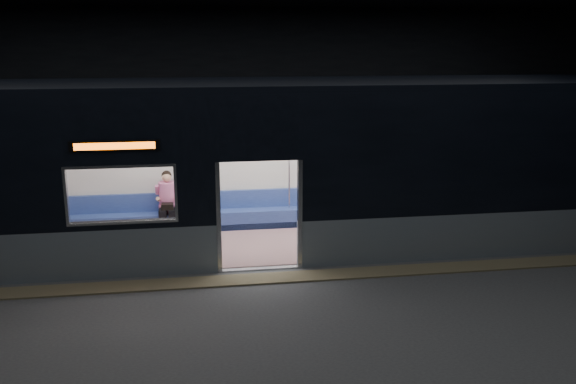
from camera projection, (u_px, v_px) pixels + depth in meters
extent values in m
cube|color=#47494C|center=(267.00, 292.00, 10.27)|extent=(24.00, 14.00, 0.01)
cube|color=black|center=(235.00, 103.00, 16.37)|extent=(24.00, 0.04, 5.00)
cube|color=black|center=(435.00, 377.00, 2.98)|extent=(24.00, 0.04, 5.00)
cube|color=#8C7F59|center=(263.00, 279.00, 10.79)|extent=(22.80, 0.50, 0.03)
cube|color=gray|center=(506.00, 234.00, 11.90)|extent=(8.30, 0.12, 0.90)
cube|color=black|center=(514.00, 153.00, 11.52)|extent=(8.30, 0.12, 2.30)
cube|color=black|center=(258.00, 128.00, 10.66)|extent=(1.40, 0.12, 1.15)
cube|color=#B7BABC|center=(219.00, 218.00, 10.93)|extent=(0.08, 0.14, 2.05)
cube|color=#B7BABC|center=(300.00, 214.00, 11.15)|extent=(0.08, 0.14, 2.05)
cube|color=black|center=(115.00, 146.00, 10.27)|extent=(1.50, 0.04, 0.18)
cube|color=#F35D0B|center=(115.00, 146.00, 10.26)|extent=(1.34, 0.03, 0.12)
cube|color=silver|center=(245.00, 156.00, 13.67)|extent=(18.00, 0.12, 3.20)
cube|color=black|center=(250.00, 85.00, 11.88)|extent=(18.00, 3.00, 0.15)
cube|color=gray|center=(253.00, 243.00, 12.66)|extent=(17.76, 2.76, 0.04)
cube|color=silver|center=(251.00, 132.00, 12.11)|extent=(17.76, 2.76, 0.10)
cube|color=navy|center=(248.00, 218.00, 13.68)|extent=(11.00, 0.48, 0.41)
cube|color=navy|center=(246.00, 199.00, 13.77)|extent=(11.00, 0.10, 0.40)
cube|color=#7F5C6A|center=(78.00, 260.00, 11.07)|extent=(4.40, 0.48, 0.41)
cube|color=#7F5C6A|center=(424.00, 242.00, 12.06)|extent=(4.40, 0.48, 0.41)
cylinder|color=silver|center=(206.00, 206.00, 11.16)|extent=(0.04, 0.04, 2.26)
cylinder|color=silver|center=(204.00, 179.00, 13.33)|extent=(0.04, 0.04, 2.26)
cylinder|color=silver|center=(308.00, 202.00, 11.45)|extent=(0.04, 0.04, 2.26)
cylinder|color=silver|center=(289.00, 176.00, 13.61)|extent=(0.04, 0.04, 2.26)
cylinder|color=silver|center=(246.00, 143.00, 13.24)|extent=(11.00, 0.03, 0.03)
cube|color=black|center=(163.00, 212.00, 13.13)|extent=(0.16, 0.46, 0.16)
cube|color=black|center=(173.00, 212.00, 13.16)|extent=(0.16, 0.46, 0.16)
cylinder|color=black|center=(163.00, 227.00, 13.00)|extent=(0.11, 0.11, 0.43)
cylinder|color=black|center=(173.00, 227.00, 13.03)|extent=(0.11, 0.11, 0.43)
cube|color=#CF6A9A|center=(168.00, 209.00, 13.32)|extent=(0.39, 0.21, 0.19)
cylinder|color=#CF6A9A|center=(167.00, 193.00, 13.27)|extent=(0.38, 0.38, 0.50)
sphere|color=tan|center=(167.00, 177.00, 13.17)|extent=(0.20, 0.20, 0.20)
sphere|color=black|center=(167.00, 175.00, 13.19)|extent=(0.21, 0.21, 0.21)
cube|color=black|center=(167.00, 206.00, 13.04)|extent=(0.31, 0.28, 0.13)
cube|color=white|center=(457.00, 157.00, 14.36)|extent=(0.96, 0.03, 0.62)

